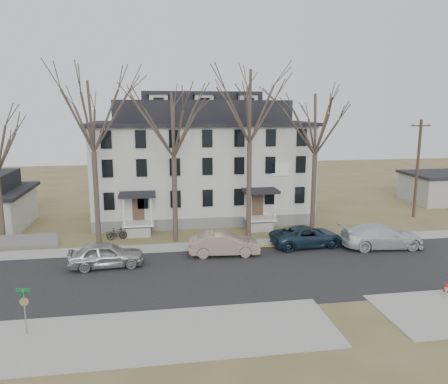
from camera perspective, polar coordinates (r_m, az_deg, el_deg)
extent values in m
plane|color=olive|center=(27.20, 5.57, -11.99)|extent=(120.00, 120.00, 0.00)
cube|color=#27272A|center=(29.00, 4.56, -10.48)|extent=(120.00, 10.00, 0.04)
cube|color=#A09F97|center=(34.52, 2.21, -6.90)|extent=(120.00, 2.00, 0.08)
cube|color=#A09F97|center=(21.98, -12.52, -18.09)|extent=(20.00, 5.00, 0.08)
cube|color=gold|center=(34.99, 10.62, -6.84)|extent=(14.00, 0.25, 0.06)
cube|color=slate|center=(43.63, -2.93, -2.42)|extent=(20.00, 10.00, 1.00)
cube|color=beige|center=(42.81, -2.99, 3.45)|extent=(20.00, 10.00, 8.00)
cube|color=black|center=(42.47, -3.05, 8.95)|extent=(20.80, 10.80, 0.30)
cube|color=black|center=(42.45, -3.06, 10.50)|extent=(16.00, 7.00, 2.00)
cube|color=black|center=(42.46, -3.08, 12.39)|extent=(11.00, 4.50, 0.80)
cube|color=white|center=(37.52, -11.11, -4.04)|extent=(2.60, 2.00, 0.16)
cube|color=white|center=(38.55, 4.70, -3.47)|extent=(2.60, 2.00, 0.16)
cube|color=white|center=(39.09, 7.34, 2.96)|extent=(1.60, 0.08, 1.20)
cube|color=#A09F97|center=(55.60, 26.84, 0.37)|extent=(8.00, 6.00, 3.00)
cube|color=black|center=(55.35, 26.99, 2.10)|extent=(8.50, 6.50, 0.30)
cylinder|color=#473B31|center=(35.00, -16.30, -0.93)|extent=(0.40, 0.40, 7.28)
cylinder|color=#473B31|center=(34.79, -6.44, -1.06)|extent=(0.40, 0.40, 6.76)
cylinder|color=#473B31|center=(35.46, 3.27, 0.08)|extent=(0.40, 0.40, 7.80)
cylinder|color=#473B31|center=(37.11, 11.59, -0.46)|extent=(0.40, 0.40, 6.76)
cylinder|color=#473B31|center=(36.73, -27.14, -2.40)|extent=(0.40, 0.40, 5.72)
cylinder|color=#3D3023|center=(46.02, 23.93, 2.74)|extent=(0.28, 0.28, 9.50)
cube|color=#3D3023|center=(45.68, 24.33, 7.89)|extent=(2.00, 0.12, 0.12)
imported|color=#A7A7A7|center=(30.62, -15.13, -7.97)|extent=(5.11, 2.38, 1.69)
imported|color=tan|center=(31.88, -0.01, -6.83)|extent=(5.23, 2.14, 1.68)
imported|color=#1B2F41|center=(34.47, 10.77, -5.76)|extent=(5.79, 3.01, 1.56)
imported|color=silver|center=(35.56, 19.88, -5.50)|extent=(6.38, 2.94, 1.81)
imported|color=black|center=(37.16, -13.99, -5.27)|extent=(1.61, 0.79, 0.81)
imported|color=black|center=(36.60, -13.81, -5.36)|extent=(1.72, 0.86, 0.99)
cylinder|color=#B7B7BA|center=(28.30, 26.97, -12.18)|extent=(0.34, 0.34, 0.06)
cylinder|color=#B7B7BA|center=(28.17, 27.03, -11.51)|extent=(0.23, 0.23, 0.60)
sphere|color=#A51411|center=(28.05, 27.10, -10.83)|extent=(0.26, 0.26, 0.26)
cylinder|color=#A51411|center=(28.16, 27.04, -11.43)|extent=(0.36, 0.13, 0.13)
cylinder|color=#A51411|center=(28.16, 27.04, -11.43)|extent=(0.13, 0.32, 0.13)
cylinder|color=gray|center=(23.10, -24.55, -14.13)|extent=(0.06, 0.06, 2.34)
cube|color=#0C5926|center=(22.67, -24.78, -11.54)|extent=(0.68, 0.03, 0.16)
cube|color=#0C5926|center=(22.73, -24.74, -11.98)|extent=(0.03, 0.68, 0.16)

